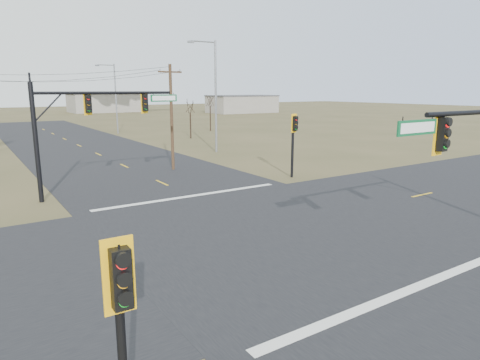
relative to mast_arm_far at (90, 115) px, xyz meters
name	(u,v)px	position (x,y,z in m)	size (l,w,h in m)	color
ground	(265,230)	(4.76, -11.09, -4.90)	(320.00, 320.00, 0.00)	brown
road_ew	(265,229)	(4.76, -11.09, -4.89)	(160.00, 14.00, 0.02)	black
road_ns	(265,229)	(4.76, -11.09, -4.89)	(14.00, 160.00, 0.02)	black
stop_bar_near	(405,292)	(4.76, -18.59, -4.87)	(12.00, 0.40, 0.01)	silver
stop_bar_far	(191,196)	(4.76, -3.59, -4.87)	(12.00, 0.40, 0.01)	silver
mast_arm_far	(90,115)	(0.00, 0.00, 0.00)	(8.84, 0.59, 6.76)	black
pedestal_signal_ne	(294,132)	(13.63, -2.57, -1.52)	(0.62, 0.54, 4.67)	black
pedestal_signal_sw	(121,297)	(-4.61, -19.64, -1.93)	(0.57, 0.49, 4.01)	black
utility_pole_near	(172,115)	(7.56, 5.16, -0.55)	(2.03, 0.29, 8.28)	#4C3520
streetlight_a	(214,91)	(15.20, 11.80, 1.33)	(3.08, 0.30, 11.09)	gray
streetlight_b	(114,95)	(12.72, 36.39, 0.68)	(2.78, 0.39, 9.94)	gray
bare_tree_c	(190,106)	(19.02, 24.71, -0.64)	(2.92, 2.92, 5.42)	black
bare_tree_d	(210,100)	(26.30, 32.32, -0.20)	(2.87, 2.87, 5.84)	black
warehouse_mid	(107,103)	(29.76, 98.91, -2.40)	(20.00, 12.00, 5.00)	gray
warehouse_right	(242,104)	(59.76, 73.91, -2.65)	(18.00, 10.00, 4.50)	gray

